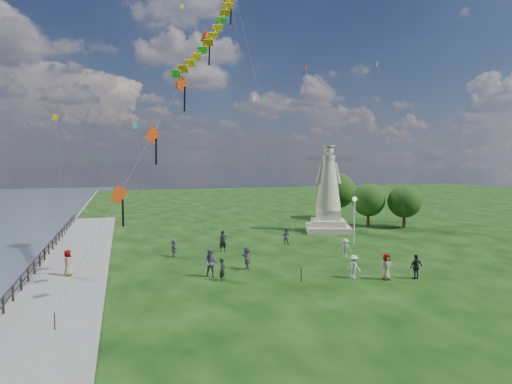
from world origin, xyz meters
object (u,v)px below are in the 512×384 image
object	(u,v)px
statue	(328,199)
person_10	(68,264)
person_2	(354,267)
person_8	(345,248)
person_11	(247,258)
person_1	(211,263)
person_4	(386,267)
person_0	(222,269)
person_3	(416,267)
lamppost	(354,210)
person_5	(174,248)
person_7	(286,236)
person_6	(223,241)

from	to	relation	value
statue	person_10	distance (m)	27.43
person_2	person_8	world-z (taller)	person_2
statue	person_11	xyz separation A→B (m)	(-12.90, -12.79, -2.69)
person_2	person_11	size ratio (longest dim) A/B	0.92
person_1	person_4	world-z (taller)	person_1
person_0	person_2	bearing A→B (deg)	-66.31
person_11	statue	bearing A→B (deg)	139.34
person_10	statue	bearing A→B (deg)	-67.12
person_3	person_11	bearing A→B (deg)	-37.00
lamppost	person_5	distance (m)	16.81
lamppost	person_1	size ratio (longest dim) A/B	2.28
lamppost	person_5	size ratio (longest dim) A/B	3.04
person_0	person_3	size ratio (longest dim) A/B	0.89
person_0	person_8	xyz separation A→B (m)	(11.00, 3.58, 0.01)
person_5	person_4	bearing A→B (deg)	-131.33
person_0	person_1	size ratio (longest dim) A/B	0.76
person_1	person_8	world-z (taller)	person_1
person_7	person_11	distance (m)	9.60
person_5	person_8	xyz separation A→B (m)	(13.24, -4.22, 0.02)
person_3	person_5	xyz separation A→B (m)	(-14.56, 11.27, -0.10)
person_1	person_4	xyz separation A→B (m)	(10.90, -4.00, -0.11)
person_3	person_11	xyz separation A→B (m)	(-10.00, 5.68, 0.01)
person_6	person_7	distance (m)	6.39
person_8	person_5	bearing A→B (deg)	-158.74
person_6	person_10	bearing A→B (deg)	-163.62
lamppost	person_4	bearing A→B (deg)	-110.11
person_2	person_1	bearing A→B (deg)	44.99
person_4	person_5	world-z (taller)	person_4
person_4	person_6	size ratio (longest dim) A/B	0.95
statue	person_6	size ratio (longest dim) A/B	5.16
statue	person_1	bearing A→B (deg)	-117.45
person_0	person_11	world-z (taller)	person_11
person_5	person_11	size ratio (longest dim) A/B	0.86
statue	person_4	world-z (taller)	statue
person_0	person_6	size ratio (longest dim) A/B	0.81
statue	person_5	size ratio (longest dim) A/B	6.43
person_6	person_4	bearing A→B (deg)	-59.33
person_2	lamppost	bearing A→B (deg)	-56.95
person_1	person_5	world-z (taller)	person_1
person_5	person_6	size ratio (longest dim) A/B	0.80
statue	person_10	bearing A→B (deg)	-135.05
person_7	person_11	size ratio (longest dim) A/B	0.93
person_0	person_11	xyz separation A→B (m)	(2.31, 2.22, 0.10)
person_5	statue	bearing A→B (deg)	-68.15
statue	person_4	bearing A→B (deg)	-84.24
person_5	person_2	bearing A→B (deg)	-133.07
person_4	lamppost	bearing A→B (deg)	63.63
lamppost	person_6	bearing A→B (deg)	177.93
person_0	person_11	size ratio (longest dim) A/B	0.88
person_2	person_11	distance (m)	7.51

